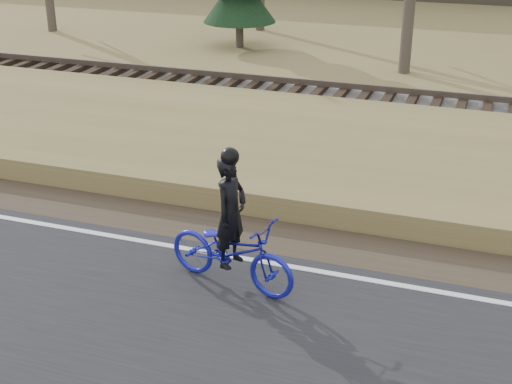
% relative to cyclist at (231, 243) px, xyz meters
% --- Properties ---
extents(ground, '(120.00, 120.00, 0.00)m').
position_rel_cyclist_xyz_m(ground, '(0.74, 0.58, -0.74)').
color(ground, olive).
rests_on(ground, ground).
extents(road, '(120.00, 6.00, 0.06)m').
position_rel_cyclist_xyz_m(road, '(0.74, -1.92, -0.71)').
color(road, black).
rests_on(road, ground).
extents(edge_line, '(120.00, 0.12, 0.01)m').
position_rel_cyclist_xyz_m(edge_line, '(0.74, 0.78, -0.67)').
color(edge_line, silver).
rests_on(edge_line, road).
extents(shoulder, '(120.00, 1.60, 0.04)m').
position_rel_cyclist_xyz_m(shoulder, '(0.74, 1.78, -0.72)').
color(shoulder, '#473A2B').
rests_on(shoulder, ground).
extents(embankment, '(120.00, 5.00, 0.44)m').
position_rel_cyclist_xyz_m(embankment, '(0.74, 4.78, -0.52)').
color(embankment, olive).
rests_on(embankment, ground).
extents(ballast, '(120.00, 3.00, 0.45)m').
position_rel_cyclist_xyz_m(ballast, '(0.74, 8.58, -0.51)').
color(ballast, slate).
rests_on(ballast, ground).
extents(railroad, '(120.00, 2.40, 0.29)m').
position_rel_cyclist_xyz_m(railroad, '(0.74, 8.58, -0.21)').
color(railroad, black).
rests_on(railroad, ballast).
extents(cyclist, '(2.19, 1.15, 2.14)m').
position_rel_cyclist_xyz_m(cyclist, '(0.00, 0.00, 0.00)').
color(cyclist, '#17199F').
rests_on(cyclist, road).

